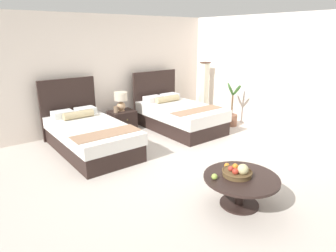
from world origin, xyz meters
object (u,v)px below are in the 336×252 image
at_px(coffee_table, 241,183).
at_px(bed_near_window, 89,135).
at_px(nightstand, 122,121).
at_px(table_lamp, 121,99).
at_px(potted_palm, 232,115).
at_px(fruit_bowl, 238,172).
at_px(loose_orange, 227,166).
at_px(loose_apple, 214,177).
at_px(floor_lamp_corner, 204,89).
at_px(vase, 116,109).
at_px(bed_near_corner, 178,115).

bearing_deg(coffee_table, bed_near_window, 104.70).
distance_m(nightstand, table_lamp, 0.51).
xyz_separation_m(nightstand, potted_palm, (2.35, -1.32, 0.04)).
height_order(fruit_bowl, loose_orange, fruit_bowl).
bearing_deg(nightstand, loose_apple, -100.14).
height_order(table_lamp, potted_palm, potted_palm).
bearing_deg(floor_lamp_corner, potted_palm, -96.99).
bearing_deg(vase, loose_apple, -97.55).
bearing_deg(potted_palm, table_lamp, 150.24).
xyz_separation_m(vase, floor_lamp_corner, (2.66, -0.14, 0.19)).
height_order(bed_near_window, floor_lamp_corner, floor_lamp_corner).
xyz_separation_m(bed_near_corner, vase, (-1.30, 0.68, 0.21)).
height_order(bed_near_window, table_lamp, bed_near_window).
height_order(bed_near_window, loose_orange, bed_near_window).
bearing_deg(loose_apple, coffee_table, -25.62).
bearing_deg(bed_near_corner, nightstand, 147.44).
xyz_separation_m(table_lamp, floor_lamp_corner, (2.49, -0.20, -0.01)).
height_order(table_lamp, loose_apple, table_lamp).
height_order(vase, potted_palm, potted_palm).
height_order(bed_near_corner, loose_orange, bed_near_corner).
xyz_separation_m(vase, potted_palm, (2.52, -1.28, -0.27)).
relative_size(bed_near_window, fruit_bowl, 5.64).
height_order(coffee_table, potted_palm, potted_palm).
bearing_deg(vase, table_lamp, 19.12).
xyz_separation_m(bed_near_corner, loose_apple, (-1.77, -2.90, 0.13)).
bearing_deg(table_lamp, nightstand, -90.00).
xyz_separation_m(bed_near_window, floor_lamp_corner, (3.60, 0.53, 0.42)).
xyz_separation_m(bed_near_corner, fruit_bowl, (-1.46, -3.01, 0.14)).
xyz_separation_m(table_lamp, fruit_bowl, (-0.33, -3.75, -0.27)).
relative_size(bed_near_window, floor_lamp_corner, 1.51).
bearing_deg(nightstand, bed_near_corner, -32.56).
distance_m(table_lamp, coffee_table, 3.84).
xyz_separation_m(bed_near_window, nightstand, (1.12, 0.71, -0.08)).
distance_m(vase, potted_palm, 2.84).
distance_m(bed_near_corner, floor_lamp_corner, 1.52).
relative_size(bed_near_corner, potted_palm, 1.96).
distance_m(nightstand, fruit_bowl, 3.76).
xyz_separation_m(table_lamp, loose_apple, (-0.65, -3.64, -0.29)).
height_order(bed_near_corner, table_lamp, bed_near_corner).
bearing_deg(fruit_bowl, vase, 87.54).
bearing_deg(vase, loose_orange, -91.64).
relative_size(bed_near_window, table_lamp, 5.01).
relative_size(bed_near_window, bed_near_corner, 1.06).
xyz_separation_m(fruit_bowl, potted_palm, (2.68, 2.41, -0.20)).
relative_size(table_lamp, loose_orange, 5.80).
height_order(bed_near_window, coffee_table, bed_near_window).
distance_m(bed_near_corner, fruit_bowl, 3.35).
relative_size(bed_near_corner, vase, 14.68).
distance_m(bed_near_corner, potted_palm, 1.36).
height_order(bed_near_corner, potted_palm, bed_near_corner).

